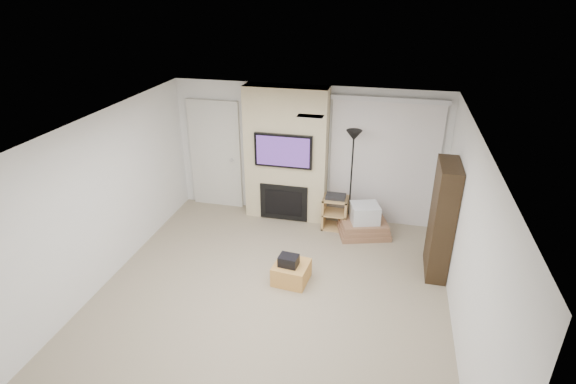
% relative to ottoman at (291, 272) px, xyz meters
% --- Properties ---
extents(floor, '(5.00, 5.50, 0.00)m').
position_rel_ottoman_xyz_m(floor, '(-0.21, -0.51, -0.15)').
color(floor, tan).
rests_on(floor, ground).
extents(ceiling, '(5.00, 5.50, 0.00)m').
position_rel_ottoman_xyz_m(ceiling, '(-0.21, -0.51, 2.35)').
color(ceiling, white).
rests_on(ceiling, wall_back).
extents(wall_back, '(5.00, 0.00, 2.50)m').
position_rel_ottoman_xyz_m(wall_back, '(-0.21, 2.24, 1.10)').
color(wall_back, white).
rests_on(wall_back, ground).
extents(wall_left, '(0.00, 5.50, 2.50)m').
position_rel_ottoman_xyz_m(wall_left, '(-2.71, -0.51, 1.10)').
color(wall_left, white).
rests_on(wall_left, ground).
extents(wall_right, '(0.00, 5.50, 2.50)m').
position_rel_ottoman_xyz_m(wall_right, '(2.29, -0.51, 1.10)').
color(wall_right, white).
rests_on(wall_right, ground).
extents(hvac_vent, '(0.35, 0.18, 0.01)m').
position_rel_ottoman_xyz_m(hvac_vent, '(0.19, 0.29, 2.35)').
color(hvac_vent, silver).
rests_on(hvac_vent, ceiling).
extents(ottoman, '(0.55, 0.55, 0.30)m').
position_rel_ottoman_xyz_m(ottoman, '(0.00, 0.00, 0.00)').
color(ottoman, gold).
rests_on(ottoman, floor).
extents(black_bag, '(0.30, 0.25, 0.16)m').
position_rel_ottoman_xyz_m(black_bag, '(-0.03, -0.04, 0.23)').
color(black_bag, black).
rests_on(black_bag, ottoman).
extents(fireplace_wall, '(1.50, 0.47, 2.50)m').
position_rel_ottoman_xyz_m(fireplace_wall, '(-0.56, 2.03, 1.09)').
color(fireplace_wall, beige).
rests_on(fireplace_wall, floor).
extents(entry_door, '(1.02, 0.11, 2.14)m').
position_rel_ottoman_xyz_m(entry_door, '(-2.01, 2.20, 0.90)').
color(entry_door, silver).
rests_on(entry_door, floor).
extents(vertical_blinds, '(1.98, 0.10, 2.37)m').
position_rel_ottoman_xyz_m(vertical_blinds, '(1.19, 2.19, 1.12)').
color(vertical_blinds, silver).
rests_on(vertical_blinds, floor).
extents(floor_lamp, '(0.27, 0.27, 1.86)m').
position_rel_ottoman_xyz_m(floor_lamp, '(0.66, 1.85, 1.31)').
color(floor_lamp, black).
rests_on(floor_lamp, floor).
extents(av_stand, '(0.45, 0.38, 0.66)m').
position_rel_ottoman_xyz_m(av_stand, '(0.41, 1.77, 0.20)').
color(av_stand, tan).
rests_on(av_stand, floor).
extents(box_stack, '(1.02, 0.88, 0.58)m').
position_rel_ottoman_xyz_m(box_stack, '(0.95, 1.65, 0.07)').
color(box_stack, '#996B4D').
rests_on(box_stack, floor).
extents(bookshelf, '(0.30, 0.80, 1.80)m').
position_rel_ottoman_xyz_m(bookshelf, '(2.13, 0.78, 0.75)').
color(bookshelf, black).
rests_on(bookshelf, floor).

